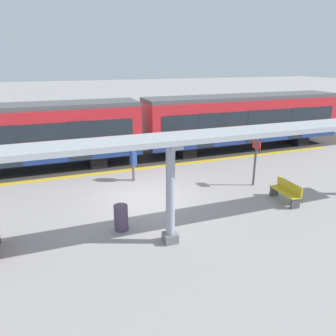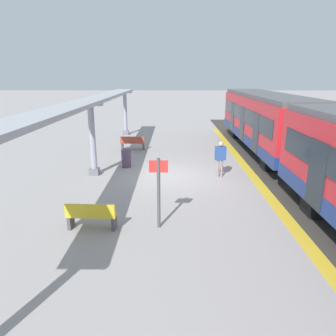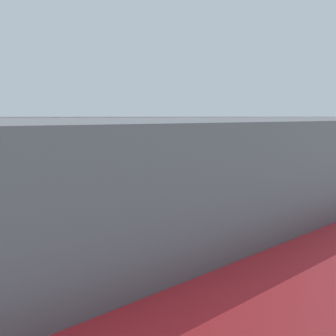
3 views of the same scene
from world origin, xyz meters
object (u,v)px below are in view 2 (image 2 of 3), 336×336
train_near_carriage (264,121)px  trash_bin (126,158)px  platform_info_sign (159,187)px  bench_near_end (133,143)px  bench_mid_platform (91,216)px  canopy_pillar_second (92,139)px  canopy_pillar_nearest (125,113)px  passenger_waiting_near_edge (220,155)px

train_near_carriage → trash_bin: size_ratio=14.59×
trash_bin → platform_info_sign: 7.04m
train_near_carriage → bench_near_end: 8.17m
bench_mid_platform → trash_bin: (-0.10, -6.88, 0.01)m
platform_info_sign → trash_bin: bearing=-74.0°
train_near_carriage → canopy_pillar_second: (9.24, 5.22, -0.14)m
canopy_pillar_second → canopy_pillar_nearest: bearing=-90.0°
bench_near_end → bench_mid_platform: size_ratio=0.99×
canopy_pillar_nearest → passenger_waiting_near_edge: (-5.84, 10.98, -0.65)m
bench_near_end → trash_bin: size_ratio=1.66×
canopy_pillar_nearest → bench_near_end: (-1.18, 5.40, -1.25)m
passenger_waiting_near_edge → train_near_carriage: bearing=-121.5°
bench_near_end → passenger_waiting_near_edge: 7.29m
canopy_pillar_nearest → platform_info_sign: size_ratio=1.51×
train_near_carriage → trash_bin: (7.91, 3.92, -1.38)m
bench_near_end → trash_bin: bearing=92.1°
canopy_pillar_nearest → bench_near_end: canopy_pillar_nearest is taller
train_near_carriage → platform_info_sign: bearing=60.6°
canopy_pillar_nearest → trash_bin: 9.53m
canopy_pillar_nearest → platform_info_sign: canopy_pillar_nearest is taller
train_near_carriage → platform_info_sign: (5.98, 10.63, -0.50)m
canopy_pillar_second → train_near_carriage: bearing=-150.5°
trash_bin → passenger_waiting_near_edge: (-4.51, 1.62, 0.59)m
canopy_pillar_nearest → trash_bin: canopy_pillar_nearest is taller
bench_mid_platform → passenger_waiting_near_edge: size_ratio=0.91×
train_near_carriage → bench_mid_platform: train_near_carriage is taller
canopy_pillar_nearest → platform_info_sign: (-3.26, 16.07, -0.36)m
train_near_carriage → passenger_waiting_near_edge: bearing=58.5°
train_near_carriage → bench_near_end: train_near_carriage is taller
platform_info_sign → canopy_pillar_second: bearing=-59.0°
canopy_pillar_nearest → bench_near_end: bearing=102.3°
passenger_waiting_near_edge → canopy_pillar_second: bearing=-3.2°
canopy_pillar_second → passenger_waiting_near_edge: bearing=176.8°
passenger_waiting_near_edge → bench_mid_platform: bearing=48.7°
platform_info_sign → passenger_waiting_near_edge: bearing=-116.9°
trash_bin → train_near_carriage: bearing=-153.6°
bench_near_end → platform_info_sign: platform_info_sign is taller
canopy_pillar_second → bench_near_end: canopy_pillar_second is taller
canopy_pillar_nearest → canopy_pillar_second: 10.65m
canopy_pillar_nearest → trash_bin: size_ratio=3.66×
canopy_pillar_second → trash_bin: canopy_pillar_second is taller
bench_mid_platform → platform_info_sign: size_ratio=0.69×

